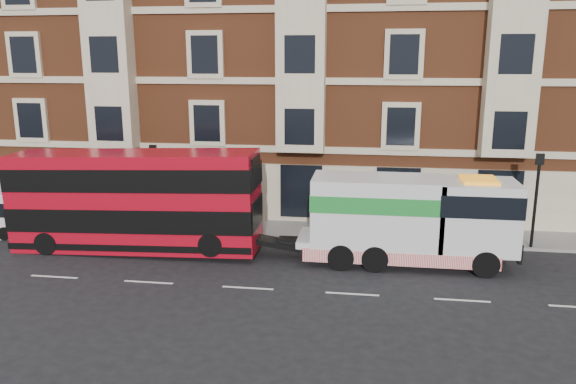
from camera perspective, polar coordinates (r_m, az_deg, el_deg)
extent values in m
plane|color=black|center=(21.95, -4.10, -9.71)|extent=(120.00, 120.00, 0.00)
cube|color=slate|center=(28.86, -0.96, -3.79)|extent=(90.00, 3.00, 0.15)
cube|color=brown|center=(34.94, 1.82, 14.04)|extent=(45.00, 12.00, 18.00)
cylinder|color=black|center=(28.66, -13.33, 0.02)|extent=(0.14, 0.14, 4.00)
cube|color=black|center=(28.26, -13.56, 4.17)|extent=(0.35, 0.15, 0.50)
cylinder|color=black|center=(27.77, 23.82, -1.20)|extent=(0.14, 0.14, 4.00)
cube|color=black|center=(27.36, 24.23, 3.06)|extent=(0.35, 0.15, 0.50)
cube|color=#A80919|center=(26.27, -15.31, -0.85)|extent=(11.22, 2.50, 4.41)
cube|color=black|center=(26.43, -15.22, -2.22)|extent=(11.26, 2.56, 1.05)
cube|color=black|center=(26.02, -15.46, 1.61)|extent=(11.26, 2.56, 1.00)
cylinder|color=black|center=(27.53, -23.32, -4.80)|extent=(1.04, 0.32, 1.04)
cylinder|color=black|center=(29.39, -21.06, -3.49)|extent=(1.04, 0.32, 1.04)
cylinder|color=black|center=(24.41, -7.87, -5.32)|extent=(1.04, 0.32, 1.04)
cylinder|color=black|center=(26.48, -6.53, -3.78)|extent=(1.04, 0.32, 1.04)
cube|color=silver|center=(24.60, 11.64, -5.01)|extent=(9.01, 2.30, 0.30)
cube|color=silver|center=(24.59, 18.56, -2.28)|extent=(3.21, 2.50, 2.90)
cube|color=silver|center=(24.16, 8.95, -1.88)|extent=(5.41, 2.50, 2.90)
cube|color=#1B7C2A|center=(24.03, 8.99, -0.73)|extent=(5.46, 2.54, 0.70)
cube|color=red|center=(24.70, 11.14, -5.77)|extent=(8.01, 2.56, 0.55)
cylinder|color=black|center=(24.10, 19.43, -6.92)|extent=(1.10, 0.35, 1.10)
cylinder|color=black|center=(26.20, 18.50, -5.22)|extent=(1.10, 0.35, 1.10)
cylinder|color=black|center=(23.61, 8.82, -6.71)|extent=(1.10, 0.40, 1.10)
cylinder|color=black|center=(25.75, 8.78, -4.99)|extent=(1.10, 0.40, 1.10)
cylinder|color=black|center=(23.62, 5.39, -6.59)|extent=(1.10, 0.40, 1.10)
cylinder|color=black|center=(25.76, 5.65, -4.88)|extent=(1.10, 0.40, 1.10)
cylinder|color=black|center=(30.59, -26.82, -3.77)|extent=(0.69, 0.32, 0.66)
cylinder|color=black|center=(32.02, -25.54, -2.91)|extent=(0.69, 0.32, 0.66)
imported|color=#231B37|center=(33.57, -26.83, -1.17)|extent=(0.70, 0.55, 1.69)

